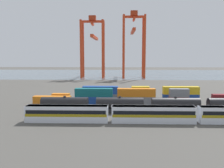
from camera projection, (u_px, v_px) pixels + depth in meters
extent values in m
plane|color=#4C4944|center=(132.00, 89.00, 117.97)|extent=(420.00, 420.00, 0.00)
cube|color=slate|center=(127.00, 74.00, 213.79)|extent=(400.00, 110.00, 0.01)
cube|color=silver|center=(67.00, 114.00, 59.45)|extent=(19.56, 3.10, 3.90)
cube|color=#9E8414|center=(67.00, 114.00, 59.46)|extent=(19.17, 3.14, 0.64)
cube|color=black|center=(67.00, 111.00, 59.37)|extent=(18.78, 3.13, 0.90)
cube|color=slate|center=(67.00, 106.00, 59.24)|extent=(19.37, 2.85, 0.36)
cube|color=silver|center=(153.00, 114.00, 58.80)|extent=(19.56, 3.10, 3.90)
cube|color=#9E8414|center=(153.00, 115.00, 58.81)|extent=(19.17, 3.14, 0.64)
cube|color=black|center=(153.00, 111.00, 58.72)|extent=(18.78, 3.13, 0.90)
cube|color=slate|center=(153.00, 107.00, 58.59)|extent=(19.37, 2.85, 0.36)
cube|color=#232326|center=(65.00, 110.00, 69.62)|extent=(12.97, 2.50, 1.10)
cylinder|color=black|center=(65.00, 103.00, 69.38)|extent=(12.97, 3.09, 3.09)
cylinder|color=black|center=(65.00, 97.00, 69.18)|extent=(0.70, 0.70, 0.36)
cube|color=#232326|center=(120.00, 110.00, 69.13)|extent=(12.97, 2.50, 1.10)
cylinder|color=black|center=(120.00, 103.00, 68.89)|extent=(12.97, 3.09, 3.09)
cylinder|color=black|center=(120.00, 97.00, 68.69)|extent=(0.70, 0.70, 0.36)
cube|color=#232326|center=(175.00, 111.00, 68.65)|extent=(12.97, 2.50, 1.10)
cylinder|color=black|center=(176.00, 103.00, 68.41)|extent=(12.97, 3.09, 3.09)
cylinder|color=black|center=(176.00, 97.00, 68.21)|extent=(0.70, 0.70, 0.36)
cube|color=orange|center=(52.00, 100.00, 80.97)|extent=(12.10, 2.44, 2.60)
cube|color=#1C4299|center=(94.00, 100.00, 80.53)|extent=(12.10, 2.44, 2.60)
cube|color=#146066|center=(94.00, 92.00, 80.23)|extent=(12.10, 2.44, 2.60)
cube|color=slate|center=(136.00, 101.00, 80.10)|extent=(12.10, 2.44, 2.60)
cube|color=orange|center=(136.00, 93.00, 79.80)|extent=(12.10, 2.44, 2.60)
cube|color=maroon|center=(179.00, 101.00, 79.67)|extent=(6.04, 2.44, 2.60)
cube|color=slate|center=(179.00, 93.00, 79.37)|extent=(6.04, 2.44, 2.60)
cube|color=orange|center=(61.00, 97.00, 86.41)|extent=(6.04, 2.44, 2.60)
cube|color=slate|center=(100.00, 97.00, 85.97)|extent=(12.10, 2.44, 2.60)
cube|color=#1C4299|center=(100.00, 90.00, 85.67)|extent=(12.10, 2.44, 2.60)
cube|color=#AD211C|center=(140.00, 98.00, 85.53)|extent=(6.04, 2.44, 2.60)
cube|color=gold|center=(140.00, 90.00, 85.23)|extent=(6.04, 2.44, 2.60)
cube|color=#1C4299|center=(181.00, 98.00, 85.09)|extent=(12.10, 2.44, 2.60)
cube|color=gold|center=(181.00, 90.00, 84.79)|extent=(12.10, 2.44, 2.60)
cube|color=maroon|center=(221.00, 98.00, 84.66)|extent=(6.04, 2.44, 2.60)
cylinder|color=red|center=(81.00, 49.00, 170.28)|extent=(1.50, 1.50, 39.71)
cylinder|color=red|center=(103.00, 49.00, 169.81)|extent=(1.50, 1.50, 39.71)
cylinder|color=red|center=(83.00, 49.00, 180.09)|extent=(1.50, 1.50, 39.71)
cylinder|color=red|center=(104.00, 49.00, 179.62)|extent=(1.50, 1.50, 39.71)
cube|color=red|center=(92.00, 22.00, 172.75)|extent=(16.50, 1.20, 1.60)
cube|color=red|center=(92.00, 24.00, 172.94)|extent=(1.20, 11.48, 1.60)
cube|color=red|center=(95.00, 37.00, 187.72)|extent=(2.00, 39.78, 2.00)
cube|color=#9F2C14|center=(92.00, 18.00, 172.47)|extent=(4.80, 4.00, 3.20)
cylinder|color=red|center=(124.00, 47.00, 168.15)|extent=(1.50, 1.50, 42.79)
cylinder|color=red|center=(145.00, 47.00, 167.70)|extent=(1.50, 1.50, 42.79)
cylinder|color=red|center=(123.00, 47.00, 180.02)|extent=(1.50, 1.50, 42.79)
cylinder|color=red|center=(143.00, 47.00, 179.57)|extent=(1.50, 1.50, 42.79)
cube|color=red|center=(134.00, 17.00, 171.48)|extent=(15.73, 1.20, 1.60)
cube|color=red|center=(134.00, 19.00, 171.66)|extent=(1.20, 13.56, 1.60)
cube|color=red|center=(133.00, 31.00, 184.80)|extent=(2.00, 35.44, 2.00)
cube|color=#9F2C14|center=(134.00, 13.00, 171.20)|extent=(4.80, 4.00, 3.20)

